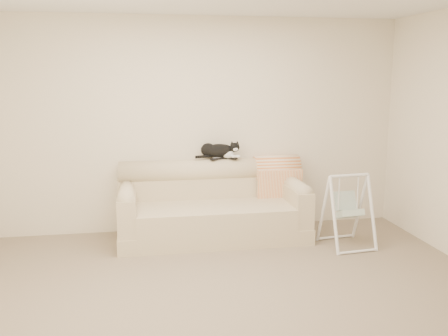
% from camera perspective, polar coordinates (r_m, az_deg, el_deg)
% --- Properties ---
extents(ground_plane, '(5.00, 5.00, 0.00)m').
position_cam_1_polar(ground_plane, '(4.55, 0.54, -14.25)').
color(ground_plane, '#6E614D').
rests_on(ground_plane, ground).
extents(room_shell, '(5.04, 4.04, 2.60)m').
position_cam_1_polar(room_shell, '(4.14, 0.57, 5.27)').
color(room_shell, beige).
rests_on(room_shell, ground).
extents(sofa, '(2.20, 0.93, 0.90)m').
position_cam_1_polar(sofa, '(5.95, -1.37, -4.60)').
color(sofa, '#C3B094').
rests_on(sofa, ground).
extents(remote_a, '(0.18, 0.14, 0.03)m').
position_cam_1_polar(remote_a, '(6.05, -0.81, 1.10)').
color(remote_a, black).
rests_on(remote_a, sofa).
extents(remote_b, '(0.16, 0.14, 0.02)m').
position_cam_1_polar(remote_b, '(6.09, 0.77, 1.14)').
color(remote_b, black).
rests_on(remote_b, sofa).
extents(tuxedo_cat, '(0.55, 0.25, 0.22)m').
position_cam_1_polar(tuxedo_cat, '(6.07, -0.57, 2.02)').
color(tuxedo_cat, black).
rests_on(tuxedo_cat, sofa).
extents(throw_blanket, '(0.56, 0.38, 0.58)m').
position_cam_1_polar(throw_blanket, '(6.25, 6.05, -0.36)').
color(throw_blanket, orange).
rests_on(throw_blanket, sofa).
extents(baby_swing, '(0.56, 0.59, 0.84)m').
position_cam_1_polar(baby_swing, '(5.78, 13.91, -4.69)').
color(baby_swing, white).
rests_on(baby_swing, ground).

